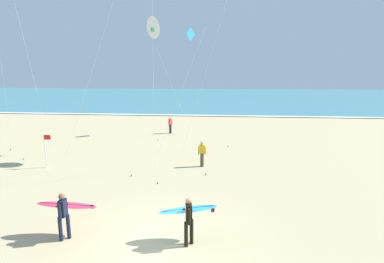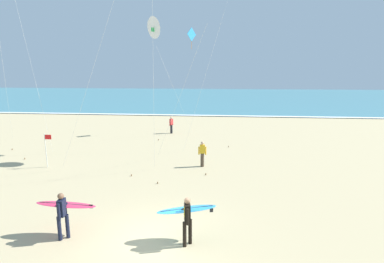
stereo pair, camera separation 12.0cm
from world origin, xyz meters
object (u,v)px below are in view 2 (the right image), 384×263
Objects in this scene: kite_diamond_cobalt_outer at (190,38)px; surfer_trailing at (187,214)px; kite_delta_ivory_high at (155,28)px; bystander_yellow_top at (202,154)px; surfer_lead at (64,209)px; bystander_red_top at (171,125)px; lifeguard_flag at (46,147)px.

surfer_trailing is at bearing -84.37° from kite_diamond_cobalt_outer.
surfer_trailing is 0.22× the size of kite_diamond_cobalt_outer.
surfer_trailing is 12.85m from kite_delta_ivory_high.
kite_delta_ivory_high is 0.95× the size of kite_diamond_cobalt_outer.
kite_delta_ivory_high is 8.39m from bystander_yellow_top.
bystander_yellow_top is (4.29, 8.48, -0.23)m from surfer_lead.
kite_delta_ivory_high is 11.18m from bystander_red_top.
surfer_trailing is at bearing -89.73° from bystander_yellow_top.
kite_diamond_cobalt_outer reaches higher than bystander_red_top.
surfer_lead reaches higher than bystander_yellow_top.
kite_delta_ivory_high is 4.35× the size of lifeguard_flag.
bystander_yellow_top is 0.76× the size of lifeguard_flag.
kite_delta_ivory_high is at bearing 107.63° from surfer_trailing.
surfer_lead is 0.22× the size of kite_diamond_cobalt_outer.
lifeguard_flag is (-9.42, 7.33, 0.23)m from surfer_trailing.
kite_diamond_cobalt_outer is at bearing 80.99° from kite_delta_ivory_high.
surfer_lead is 1.02× the size of surfer_trailing.
bystander_red_top is at bearing -168.40° from kite_diamond_cobalt_outer.
lifeguard_flag is (-7.59, -11.23, -7.40)m from kite_diamond_cobalt_outer.
bystander_red_top is at bearing 93.01° from kite_delta_ivory_high.
surfer_lead is 9.50m from bystander_yellow_top.
surfer_trailing is 11.93m from lifeguard_flag.
surfer_lead is 4.33m from surfer_trailing.
bystander_yellow_top is at bearing 6.61° from lifeguard_flag.
bystander_red_top is 12.33m from lifeguard_flag.
kite_delta_ivory_high reaches higher than bystander_yellow_top.
bystander_yellow_top is (3.15, -1.61, -7.61)m from kite_delta_ivory_high.
surfer_lead is 8.97m from lifeguard_flag.
kite_diamond_cobalt_outer reaches higher than surfer_trailing.
kite_diamond_cobalt_outer is 4.58× the size of lifeguard_flag.
surfer_trailing is at bearing 0.80° from surfer_lead.
bystander_yellow_top is at bearing 90.27° from surfer_trailing.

